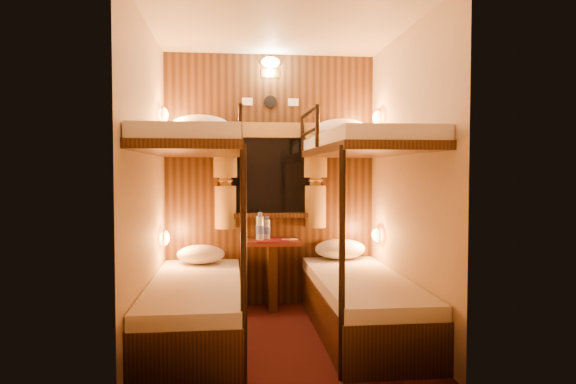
{
  "coord_description": "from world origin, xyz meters",
  "views": [
    {
      "loc": [
        -0.37,
        -3.89,
        1.29
      ],
      "look_at": [
        0.07,
        0.15,
        1.12
      ],
      "focal_mm": 32.0,
      "sensor_mm": 36.0,
      "label": 1
    }
  ],
  "objects": [
    {
      "name": "wall_back",
      "position": [
        0.0,
        1.05,
        1.2
      ],
      "size": [
        2.4,
        0.0,
        2.4
      ],
      "primitive_type": "plane",
      "rotation": [
        1.57,
        0.0,
        0.0
      ],
      "color": "#C6B293",
      "rests_on": "floor"
    },
    {
      "name": "pillow_lower_left",
      "position": [
        -0.65,
        0.76,
        0.54
      ],
      "size": [
        0.43,
        0.31,
        0.17
      ],
      "primitive_type": "ellipsoid",
      "color": "white",
      "rests_on": "bunk_left"
    },
    {
      "name": "bunk_right",
      "position": [
        0.65,
        0.07,
        0.56
      ],
      "size": [
        0.72,
        1.9,
        1.82
      ],
      "color": "black",
      "rests_on": "floor"
    },
    {
      "name": "reading_lamps",
      "position": [
        -0.0,
        0.7,
        1.24
      ],
      "size": [
        2.0,
        0.2,
        1.25
      ],
      "color": "orange",
      "rests_on": "wall_left"
    },
    {
      "name": "wall_left",
      "position": [
        -1.0,
        0.0,
        1.2
      ],
      "size": [
        0.0,
        2.4,
        2.4
      ],
      "primitive_type": "plane",
      "rotation": [
        1.57,
        0.0,
        1.57
      ],
      "color": "#C6B293",
      "rests_on": "floor"
    },
    {
      "name": "pillow_upper_right",
      "position": [
        0.65,
        0.83,
        1.68
      ],
      "size": [
        0.49,
        0.35,
        0.19
      ],
      "primitive_type": "ellipsoid",
      "color": "white",
      "rests_on": "bunk_right"
    },
    {
      "name": "bunk_left",
      "position": [
        -0.65,
        0.07,
        0.56
      ],
      "size": [
        0.72,
        1.9,
        1.82
      ],
      "color": "black",
      "rests_on": "floor"
    },
    {
      "name": "wall_front",
      "position": [
        0.0,
        -1.05,
        1.2
      ],
      "size": [
        2.4,
        0.0,
        2.4
      ],
      "primitive_type": "plane",
      "rotation": [
        -1.57,
        0.0,
        0.0
      ],
      "color": "#C6B293",
      "rests_on": "floor"
    },
    {
      "name": "floor",
      "position": [
        0.0,
        0.0,
        0.0
      ],
      "size": [
        2.1,
        2.1,
        0.0
      ],
      "primitive_type": "plane",
      "color": "#3A0F0F",
      "rests_on": "ground"
    },
    {
      "name": "sachet_b",
      "position": [
        0.2,
        0.86,
        0.65
      ],
      "size": [
        0.09,
        0.08,
        0.01
      ],
      "primitive_type": "cube",
      "rotation": [
        0.0,
        0.0,
        0.33
      ],
      "color": "silver",
      "rests_on": "table"
    },
    {
      "name": "curtains",
      "position": [
        0.0,
        0.97,
        1.26
      ],
      "size": [
        1.1,
        0.22,
        1.0
      ],
      "color": "olive",
      "rests_on": "back_panel"
    },
    {
      "name": "pillow_lower_right",
      "position": [
        0.65,
        0.86,
        0.55
      ],
      "size": [
        0.48,
        0.34,
        0.19
      ],
      "primitive_type": "ellipsoid",
      "color": "white",
      "rests_on": "bunk_right"
    },
    {
      "name": "window",
      "position": [
        0.0,
        1.0,
        1.18
      ],
      "size": [
        1.0,
        0.12,
        0.79
      ],
      "color": "black",
      "rests_on": "back_panel"
    },
    {
      "name": "table",
      "position": [
        0.0,
        0.85,
        0.41
      ],
      "size": [
        0.5,
        0.34,
        0.66
      ],
      "color": "#5E2A15",
      "rests_on": "floor"
    },
    {
      "name": "bottle_right",
      "position": [
        -0.04,
        0.88,
        0.74
      ],
      "size": [
        0.06,
        0.06,
        0.22
      ],
      "rotation": [
        0.0,
        0.0,
        0.39
      ],
      "color": "#99BFE5",
      "rests_on": "table"
    },
    {
      "name": "sachet_a",
      "position": [
        0.13,
        0.84,
        0.65
      ],
      "size": [
        0.1,
        0.09,
        0.01
      ],
      "primitive_type": "cube",
      "rotation": [
        0.0,
        0.0,
        -0.37
      ],
      "color": "silver",
      "rests_on": "table"
    },
    {
      "name": "pillow_upper_left",
      "position": [
        -0.65,
        0.83,
        1.69
      ],
      "size": [
        0.54,
        0.39,
        0.21
      ],
      "primitive_type": "ellipsoid",
      "color": "white",
      "rests_on": "bunk_left"
    },
    {
      "name": "bottle_left",
      "position": [
        -0.11,
        0.83,
        0.76
      ],
      "size": [
        0.08,
        0.08,
        0.26
      ],
      "rotation": [
        0.0,
        0.0,
        -0.29
      ],
      "color": "#99BFE5",
      "rests_on": "table"
    },
    {
      "name": "back_panel",
      "position": [
        0.0,
        1.04,
        1.2
      ],
      "size": [
        2.0,
        0.03,
        2.4
      ],
      "primitive_type": "cube",
      "color": "black",
      "rests_on": "floor"
    },
    {
      "name": "back_fixtures",
      "position": [
        0.0,
        1.0,
        2.25
      ],
      "size": [
        0.54,
        0.09,
        0.48
      ],
      "color": "black",
      "rests_on": "back_panel"
    },
    {
      "name": "wall_right",
      "position": [
        1.0,
        0.0,
        1.2
      ],
      "size": [
        0.0,
        2.4,
        2.4
      ],
      "primitive_type": "plane",
      "rotation": [
        1.57,
        0.0,
        -1.57
      ],
      "color": "#C6B293",
      "rests_on": "floor"
    },
    {
      "name": "ceiling",
      "position": [
        0.0,
        0.0,
        2.4
      ],
      "size": [
        2.1,
        2.1,
        0.0
      ],
      "primitive_type": "plane",
      "rotation": [
        3.14,
        0.0,
        0.0
      ],
      "color": "silver",
      "rests_on": "wall_back"
    }
  ]
}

